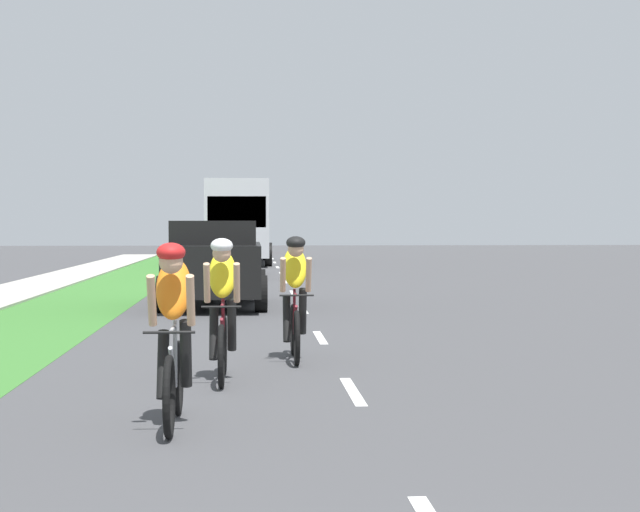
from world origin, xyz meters
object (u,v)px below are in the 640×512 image
cyclist_distant (295,297)px  cyclist_lead (173,332)px  pickup_white (226,251)px  sedan_red (238,240)px  suv_black (215,261)px  cyclist_trailing (222,308)px  bus_silver (239,218)px

cyclist_distant → cyclist_lead: bearing=-106.0°
cyclist_distant → pickup_white: (-1.35, 20.93, 0.02)m
sedan_red → suv_black: bearing=-90.0°
cyclist_trailing → cyclist_distant: bearing=62.8°
cyclist_lead → cyclist_distant: (1.22, 4.25, 0.00)m
bus_silver → cyclist_trailing: bearing=-89.6°
cyclist_lead → cyclist_trailing: size_ratio=1.00×
suv_black → bus_silver: bearing=89.5°
cyclist_lead → bus_silver: bearing=89.8°
bus_silver → sedan_red: 15.70m
cyclist_trailing → cyclist_distant: 1.90m
suv_black → pickup_white: suv_black is taller
suv_black → cyclist_trailing: bearing=-87.6°
pickup_white → bus_silver: (0.25, 11.95, 1.15)m
cyclist_distant → suv_black: size_ratio=0.37×
suv_black → cyclist_distant: bearing=-81.4°
cyclist_distant → bus_silver: bearing=91.9°
sedan_red → cyclist_trailing: bearing=-89.5°
suv_black → pickup_white: bearing=90.2°
suv_black → sedan_red: suv_black is taller
cyclist_trailing → bus_silver: bearing=90.4°
cyclist_lead → suv_black: (-0.09, 12.97, 0.14)m
cyclist_trailing → pickup_white: bearing=91.2°
sedan_red → cyclist_lead: bearing=-89.9°
pickup_white → cyclist_trailing: bearing=-88.8°
cyclist_lead → bus_silver: 37.15m
cyclist_trailing → sedan_red: bearing=90.5°
cyclist_distant → suv_black: bearing=98.6°
cyclist_lead → suv_black: suv_black is taller
bus_silver → pickup_white: bearing=-91.2°
suv_black → bus_silver: 24.18m
cyclist_trailing → suv_black: suv_black is taller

